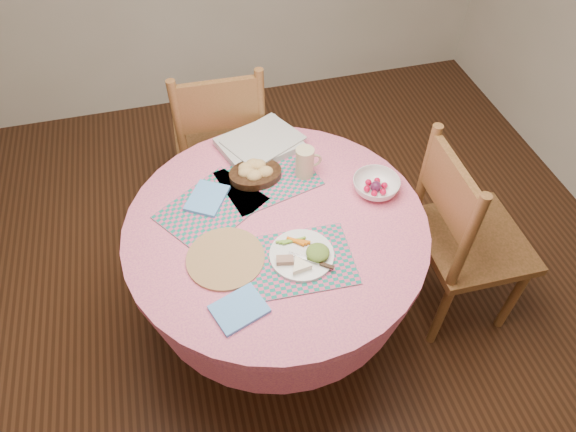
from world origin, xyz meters
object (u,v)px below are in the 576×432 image
object	(u,v)px
chair_back	(221,141)
latte_mug	(305,162)
dining_table	(277,252)
wicker_trivet	(226,258)
fruit_bowl	(376,186)
chair_right	(463,236)
bread_bowl	(255,172)
dinner_plate	(304,254)

from	to	relation	value
chair_back	latte_mug	size ratio (longest dim) A/B	7.49
dining_table	wicker_trivet	xyz separation A→B (m)	(-0.23, -0.13, 0.20)
chair_back	fruit_bowl	size ratio (longest dim) A/B	4.79
chair_back	fruit_bowl	distance (m)	0.96
chair_right	chair_back	bearing A→B (deg)	46.50
chair_back	wicker_trivet	distance (m)	0.97
bread_bowl	chair_right	bearing A→B (deg)	-24.40
wicker_trivet	dinner_plate	world-z (taller)	dinner_plate
dining_table	dinner_plate	bearing A→B (deg)	-72.56
chair_back	chair_right	bearing A→B (deg)	137.15
dining_table	dinner_plate	distance (m)	0.30
wicker_trivet	chair_back	bearing A→B (deg)	82.51
latte_mug	wicker_trivet	bearing A→B (deg)	-138.66
chair_right	fruit_bowl	bearing A→B (deg)	65.41
fruit_bowl	bread_bowl	bearing A→B (deg)	156.60
chair_back	wicker_trivet	world-z (taller)	chair_back
bread_bowl	latte_mug	size ratio (longest dim) A/B	1.66
bread_bowl	chair_back	bearing A→B (deg)	98.46
dinner_plate	latte_mug	world-z (taller)	latte_mug
dining_table	latte_mug	size ratio (longest dim) A/B	8.93
dinner_plate	fruit_bowl	world-z (taller)	fruit_bowl
chair_right	bread_bowl	world-z (taller)	chair_right
chair_back	dinner_plate	bearing A→B (deg)	101.12
chair_right	dinner_plate	xyz separation A→B (m)	(-0.77, -0.09, 0.23)
dining_table	chair_back	bearing A→B (deg)	97.40
chair_back	latte_mug	world-z (taller)	chair_back
chair_right	wicker_trivet	size ratio (longest dim) A/B	3.47
chair_right	bread_bowl	distance (m)	0.98
dining_table	chair_back	world-z (taller)	chair_back
chair_back	fruit_bowl	world-z (taller)	chair_back
dinner_plate	wicker_trivet	bearing A→B (deg)	166.48
chair_right	dinner_plate	world-z (taller)	chair_right
chair_back	dining_table	bearing A→B (deg)	99.11
chair_right	chair_back	world-z (taller)	same
bread_bowl	fruit_bowl	size ratio (longest dim) A/B	1.06
dining_table	bread_bowl	xyz separation A→B (m)	(-0.03, 0.28, 0.23)
dining_table	wicker_trivet	world-z (taller)	wicker_trivet
chair_right	wicker_trivet	world-z (taller)	chair_right
fruit_bowl	dining_table	bearing A→B (deg)	-171.14
chair_back	fruit_bowl	xyz separation A→B (m)	(0.56, -0.74, 0.24)
dining_table	latte_mug	distance (m)	0.41
chair_right	latte_mug	size ratio (longest dim) A/B	7.49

